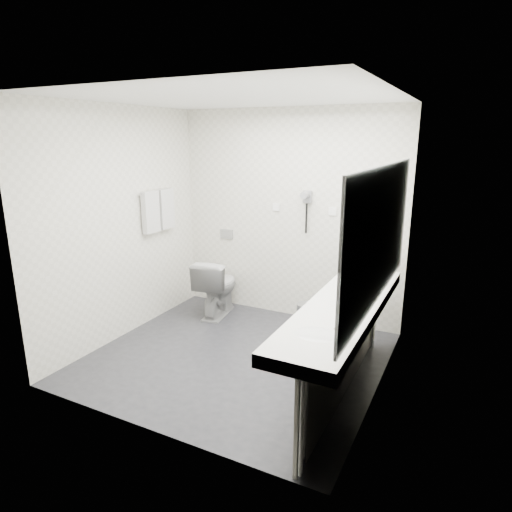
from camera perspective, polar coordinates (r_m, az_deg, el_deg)
The scene contains 32 objects.
floor at distance 4.59m, azimuth -2.58°, elevation -12.97°, with size 2.80×2.80×0.00m, color #2A2A30.
ceiling at distance 4.07m, azimuth -3.02°, elevation 19.87°, with size 2.80×2.80×0.00m, color white.
wall_back at distance 5.30m, azimuth 4.17°, elevation 5.18°, with size 2.80×2.80×0.00m, color white.
wall_front at distance 3.13m, azimuth -14.58°, elevation -2.33°, with size 2.80×2.80×0.00m, color white.
wall_left at distance 4.98m, azimuth -16.98°, elevation 3.92°, with size 2.60×2.60×0.00m, color white.
wall_right at distance 3.69m, azimuth 16.51°, elevation 0.17°, with size 2.60×2.60×0.00m, color white.
vanity_counter at distance 3.70m, azimuth 11.20°, elevation -6.80°, with size 0.55×2.20×0.10m, color white.
vanity_panel at distance 3.87m, azimuth 11.23°, elevation -12.70°, with size 0.03×2.15×0.75m, color gray.
vanity_post_near at distance 3.01m, azimuth 6.00°, elevation -21.33°, with size 0.06×0.06×0.75m, color silver.
vanity_post_far at distance 4.79m, azimuth 15.02°, elevation -7.34°, with size 0.06×0.06×0.75m, color silver.
mirror at distance 3.45m, azimuth 15.89°, elevation 2.64°, with size 0.02×2.20×1.05m, color #B2BCC6.
basin_near at distance 3.11m, azimuth 7.89°, elevation -10.28°, with size 0.40×0.31×0.05m, color white.
basin_far at distance 4.28m, azimuth 13.61°, elevation -3.38°, with size 0.40×0.31×0.05m, color white.
faucet_near at distance 3.02m, azimuth 11.49°, elevation -9.35°, with size 0.04×0.04×0.15m, color silver.
faucet_far at distance 4.22m, azimuth 16.26°, elevation -2.56°, with size 0.04×0.04×0.15m, color silver.
soap_bottle_a at distance 3.72m, azimuth 12.33°, elevation -5.03°, with size 0.05×0.05×0.10m, color beige.
soap_bottle_b at distance 3.88m, azimuth 11.55°, elevation -4.27°, with size 0.07×0.07×0.09m, color beige.
soap_bottle_c at distance 3.58m, azimuth 11.63°, elevation -5.62°, with size 0.05×0.05×0.13m, color beige.
glass_left at distance 3.86m, azimuth 13.98°, elevation -4.34°, with size 0.06×0.06×0.11m, color silver.
glass_right at distance 3.99m, azimuth 13.85°, elevation -3.75°, with size 0.06×0.06×0.10m, color silver.
toilet at distance 5.52m, azimuth -5.06°, elevation -3.95°, with size 0.41×0.72×0.73m, color white.
flush_plate at distance 5.72m, azimuth -3.83°, elevation 2.86°, with size 0.18×0.02×0.12m, color #B2B5BA.
pedal_bin at distance 5.16m, azimuth 6.49°, elevation -7.93°, with size 0.22×0.22×0.30m, color #B2B5BA.
bin_lid at distance 5.10m, azimuth 6.55°, elevation -6.28°, with size 0.22×0.22×0.01m, color #B2B5BA.
towel_rail at distance 5.31m, azimuth -12.74°, elevation 8.14°, with size 0.02×0.02×0.62m, color silver.
towel_near at distance 5.23m, azimuth -13.48°, elevation 5.55°, with size 0.07×0.24×0.48m, color silver.
towel_far at distance 5.44m, azimuth -11.59°, elevation 6.03°, with size 0.07×0.24×0.48m, color silver.
dryer_cradle at distance 5.15m, azimuth 6.68°, elevation 7.63°, with size 0.10×0.04×0.14m, color gray.
dryer_barrel at distance 5.08m, azimuth 6.42°, elevation 7.88°, with size 0.08×0.08×0.14m, color gray.
dryer_cord at distance 5.17m, azimuth 6.54°, elevation 4.87°, with size 0.02×0.02×0.35m, color black.
switch_plate_a at distance 5.33m, azimuth 2.65°, elevation 6.35°, with size 0.09×0.02×0.09m, color white.
switch_plate_b at distance 5.09m, azimuth 9.88°, elevation 5.72°, with size 0.09×0.02×0.09m, color white.
Camera 1 is at (2.00, -3.52, 2.16)m, focal length 30.86 mm.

